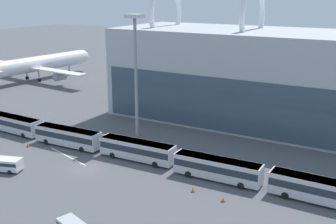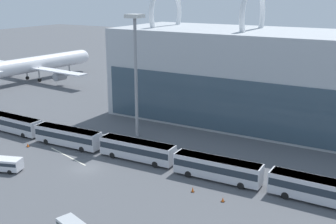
% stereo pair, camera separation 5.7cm
% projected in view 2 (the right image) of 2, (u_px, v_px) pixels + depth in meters
% --- Properties ---
extents(ground_plane, '(440.00, 440.00, 0.00)m').
position_uv_depth(ground_plane, '(86.00, 169.00, 65.39)').
color(ground_plane, '#515459').
extents(airliner_at_gate_near, '(44.43, 42.98, 15.51)m').
position_uv_depth(airliner_at_gate_near, '(33.00, 64.00, 128.66)').
color(airliner_at_gate_near, white).
rests_on(airliner_at_gate_near, ground_plane).
extents(airliner_at_gate_far, '(34.54, 36.40, 15.27)m').
position_uv_depth(airliner_at_gate_far, '(182.00, 77.00, 108.68)').
color(airliner_at_gate_far, silver).
rests_on(airliner_at_gate_far, ground_plane).
extents(shuttle_bus_0, '(13.16, 3.04, 3.27)m').
position_uv_depth(shuttle_bus_0, '(14.00, 123.00, 81.63)').
color(shuttle_bus_0, silver).
rests_on(shuttle_bus_0, ground_plane).
extents(shuttle_bus_1, '(13.18, 3.18, 3.27)m').
position_uv_depth(shuttle_bus_1, '(68.00, 136.00, 74.49)').
color(shuttle_bus_1, silver).
rests_on(shuttle_bus_1, ground_plane).
extents(shuttle_bus_2, '(13.18, 3.14, 3.27)m').
position_uv_depth(shuttle_bus_2, '(137.00, 149.00, 68.24)').
color(shuttle_bus_2, silver).
rests_on(shuttle_bus_2, ground_plane).
extents(shuttle_bus_3, '(13.17, 3.10, 3.27)m').
position_uv_depth(shuttle_bus_3, '(217.00, 168.00, 61.04)').
color(shuttle_bus_3, silver).
rests_on(shuttle_bus_3, ground_plane).
extents(shuttle_bus_4, '(13.12, 2.87, 3.27)m').
position_uv_depth(shuttle_bus_4, '(320.00, 189.00, 54.34)').
color(shuttle_bus_4, silver).
rests_on(shuttle_bus_4, ground_plane).
extents(service_van_foreground, '(6.25, 4.01, 2.04)m').
position_uv_depth(service_van_foreground, '(3.00, 163.00, 64.33)').
color(service_van_foreground, silver).
rests_on(service_van_foreground, ground_plane).
extents(floodlight_mast, '(2.71, 2.71, 22.70)m').
position_uv_depth(floodlight_mast, '(135.00, 54.00, 75.90)').
color(floodlight_mast, gray).
rests_on(floodlight_mast, ground_plane).
extents(lane_stripe_1, '(6.39, 2.32, 0.01)m').
position_uv_depth(lane_stripe_1, '(113.00, 146.00, 74.86)').
color(lane_stripe_1, silver).
rests_on(lane_stripe_1, ground_plane).
extents(lane_stripe_4, '(10.46, 3.22, 0.01)m').
position_uv_depth(lane_stripe_4, '(68.00, 156.00, 70.37)').
color(lane_stripe_4, silver).
rests_on(lane_stripe_4, ground_plane).
extents(traffic_cone_0, '(0.48, 0.48, 0.77)m').
position_uv_depth(traffic_cone_0, '(193.00, 189.00, 57.71)').
color(traffic_cone_0, black).
rests_on(traffic_cone_0, ground_plane).
extents(traffic_cone_1, '(0.51, 0.51, 0.64)m').
position_uv_depth(traffic_cone_1, '(223.00, 200.00, 55.04)').
color(traffic_cone_1, black).
rests_on(traffic_cone_1, ground_plane).
extents(traffic_cone_2, '(0.63, 0.63, 0.65)m').
position_uv_depth(traffic_cone_2, '(28.00, 145.00, 74.52)').
color(traffic_cone_2, black).
rests_on(traffic_cone_2, ground_plane).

